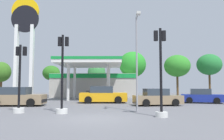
# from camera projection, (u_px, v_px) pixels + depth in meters

# --- Properties ---
(ground_plane) EXTENTS (90.00, 90.00, 0.00)m
(ground_plane) POSITION_uv_depth(u_px,v_px,m) (94.00, 119.00, 11.51)
(ground_plane) COLOR slate
(ground_plane) RESTS_ON ground
(gas_station) EXTENTS (12.43, 14.29, 4.84)m
(gas_station) POSITION_uv_depth(u_px,v_px,m) (95.00, 83.00, 33.83)
(gas_station) COLOR #ADA89E
(gas_station) RESTS_ON ground
(station_pole_sign) EXTENTS (3.49, 0.56, 13.00)m
(station_pole_sign) POSITION_uv_depth(u_px,v_px,m) (25.00, 35.00, 28.49)
(station_pole_sign) COLOR white
(station_pole_sign) RESTS_ON ground
(car_0) EXTENTS (4.50, 2.18, 1.58)m
(car_0) POSITION_uv_depth(u_px,v_px,m) (18.00, 97.00, 18.90)
(car_0) COLOR black
(car_0) RESTS_ON ground
(car_1) EXTENTS (4.23, 2.27, 1.45)m
(car_1) POSITION_uv_depth(u_px,v_px,m) (157.00, 98.00, 19.23)
(car_1) COLOR black
(car_1) RESTS_ON ground
(car_2) EXTENTS (4.66, 2.22, 1.65)m
(car_2) POSITION_uv_depth(u_px,v_px,m) (103.00, 95.00, 22.27)
(car_2) COLOR black
(car_2) RESTS_ON ground
(car_3) EXTENTS (4.20, 2.62, 1.40)m
(car_3) POSITION_uv_depth(u_px,v_px,m) (202.00, 97.00, 21.99)
(car_3) COLOR black
(car_3) RESTS_ON ground
(traffic_signal_0) EXTENTS (0.69, 0.70, 4.27)m
(traffic_signal_0) POSITION_uv_depth(u_px,v_px,m) (20.00, 87.00, 14.06)
(traffic_signal_0) COLOR silver
(traffic_signal_0) RESTS_ON ground
(traffic_signal_1) EXTENTS (0.67, 0.69, 4.85)m
(traffic_signal_1) POSITION_uv_depth(u_px,v_px,m) (161.00, 81.00, 12.26)
(traffic_signal_1) COLOR silver
(traffic_signal_1) RESTS_ON ground
(traffic_signal_2) EXTENTS (0.72, 0.72, 4.84)m
(traffic_signal_2) POSITION_uv_depth(u_px,v_px,m) (62.00, 84.00, 13.78)
(traffic_signal_2) COLOR silver
(traffic_signal_2) RESTS_ON ground
(tree_0) EXTENTS (2.99, 2.99, 5.51)m
(tree_0) POSITION_uv_depth(u_px,v_px,m) (1.00, 72.00, 35.95)
(tree_0) COLOR brown
(tree_0) RESTS_ON ground
(tree_1) EXTENTS (2.90, 2.90, 5.09)m
(tree_1) POSITION_uv_depth(u_px,v_px,m) (51.00, 73.00, 37.82)
(tree_1) COLOR brown
(tree_1) RESTS_ON ground
(tree_2) EXTENTS (2.98, 2.98, 5.53)m
(tree_2) POSITION_uv_depth(u_px,v_px,m) (97.00, 72.00, 37.87)
(tree_2) COLOR brown
(tree_2) RESTS_ON ground
(tree_3) EXTENTS (4.54, 4.54, 7.47)m
(tree_3) POSITION_uv_depth(u_px,v_px,m) (133.00, 65.00, 38.05)
(tree_3) COLOR brown
(tree_3) RESTS_ON ground
(tree_4) EXTENTS (4.12, 4.12, 6.60)m
(tree_4) POSITION_uv_depth(u_px,v_px,m) (177.00, 66.00, 35.75)
(tree_4) COLOR brown
(tree_4) RESTS_ON ground
(tree_5) EXTENTS (4.00, 4.00, 6.94)m
(tree_5) POSITION_uv_depth(u_px,v_px,m) (209.00, 65.00, 37.18)
(tree_5) COLOR brown
(tree_5) RESTS_ON ground
(corner_streetlamp) EXTENTS (0.24, 1.48, 6.29)m
(corner_streetlamp) POSITION_uv_depth(u_px,v_px,m) (137.00, 53.00, 14.64)
(corner_streetlamp) COLOR gray
(corner_streetlamp) RESTS_ON ground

